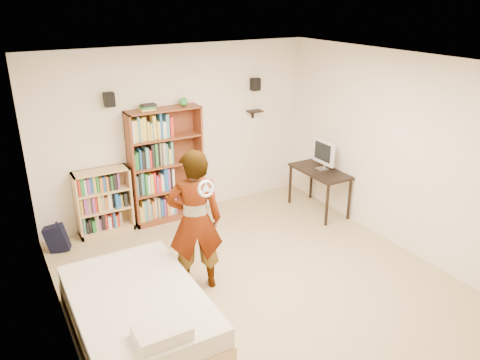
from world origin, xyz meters
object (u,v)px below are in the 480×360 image
(computer_desk, at_px, (319,191))
(daybed, at_px, (138,308))
(person, at_px, (195,221))
(tall_bookshelf, at_px, (166,166))
(low_bookshelf, at_px, (104,202))

(computer_desk, relative_size, daybed, 0.53)
(daybed, xyz_separation_m, person, (0.90, 0.48, 0.60))
(daybed, height_order, person, person)
(person, bearing_deg, computer_desk, -140.66)
(tall_bookshelf, distance_m, daybed, 2.81)
(tall_bookshelf, distance_m, person, 1.98)
(computer_desk, bearing_deg, tall_bookshelf, 156.79)
(tall_bookshelf, xyz_separation_m, person, (-0.40, -1.94, -0.01))
(tall_bookshelf, xyz_separation_m, daybed, (-1.30, -2.42, -0.61))
(low_bookshelf, bearing_deg, computer_desk, -16.76)
(low_bookshelf, bearing_deg, daybed, -96.72)
(computer_desk, distance_m, person, 2.88)
(tall_bookshelf, height_order, daybed, tall_bookshelf)
(daybed, relative_size, person, 1.11)
(low_bookshelf, xyz_separation_m, person, (0.61, -1.95, 0.39))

